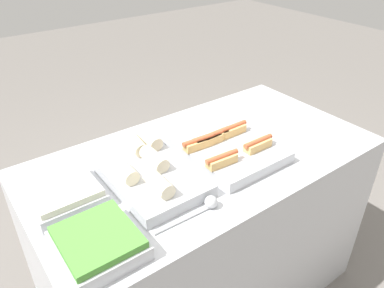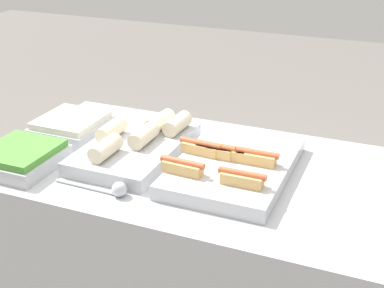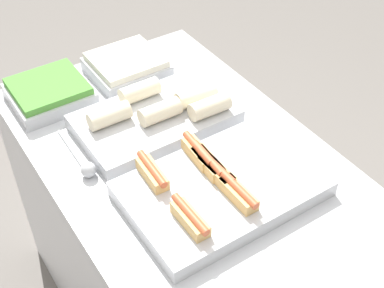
% 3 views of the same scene
% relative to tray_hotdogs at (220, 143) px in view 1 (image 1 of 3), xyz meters
% --- Properties ---
extents(counter, '(1.54, 0.82, 0.92)m').
position_rel_tray_hotdogs_xyz_m(counter, '(-0.08, 0.01, -0.49)').
color(counter, '#B7BABF').
rests_on(counter, ground_plane).
extents(tray_hotdogs, '(0.38, 0.55, 0.10)m').
position_rel_tray_hotdogs_xyz_m(tray_hotdogs, '(0.00, 0.00, 0.00)').
color(tray_hotdogs, '#B7BABF').
rests_on(tray_hotdogs, counter).
extents(tray_wraps, '(0.31, 0.50, 0.11)m').
position_rel_tray_hotdogs_xyz_m(tray_wraps, '(-0.37, 0.01, 0.01)').
color(tray_wraps, '#B7BABF').
rests_on(tray_wraps, counter).
extents(tray_side_front, '(0.24, 0.26, 0.07)m').
position_rel_tray_hotdogs_xyz_m(tray_side_front, '(-0.69, -0.23, 0.00)').
color(tray_side_front, '#B7BABF').
rests_on(tray_side_front, counter).
extents(tray_side_back, '(0.24, 0.26, 0.07)m').
position_rel_tray_hotdogs_xyz_m(tray_side_back, '(-0.69, 0.07, 0.00)').
color(tray_side_back, '#B7BABF').
rests_on(tray_side_back, counter).
extents(serving_spoon_near, '(0.26, 0.05, 0.05)m').
position_rel_tray_hotdogs_xyz_m(serving_spoon_near, '(-0.30, -0.28, -0.01)').
color(serving_spoon_near, '#B2B5BA').
rests_on(serving_spoon_near, counter).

